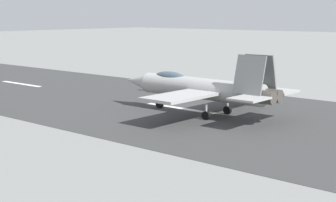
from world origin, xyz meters
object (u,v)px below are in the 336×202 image
object	(u,v)px
fighter_jet	(201,88)
marker_cone_far	(149,80)
crew_person	(147,84)
marker_cone_mid	(218,88)

from	to	relation	value
fighter_jet	marker_cone_far	world-z (taller)	fighter_jet
crew_person	marker_cone_far	world-z (taller)	crew_person
fighter_jet	crew_person	distance (m)	15.17
fighter_jet	crew_person	world-z (taller)	fighter_jet
crew_person	marker_cone_mid	world-z (taller)	crew_person
crew_person	marker_cone_far	size ratio (longest dim) A/B	2.84
crew_person	marker_cone_mid	distance (m)	8.27
crew_person	marker_cone_far	bearing A→B (deg)	-48.96
fighter_jet	marker_cone_far	bearing A→B (deg)	-35.43
fighter_jet	marker_cone_far	distance (m)	22.32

